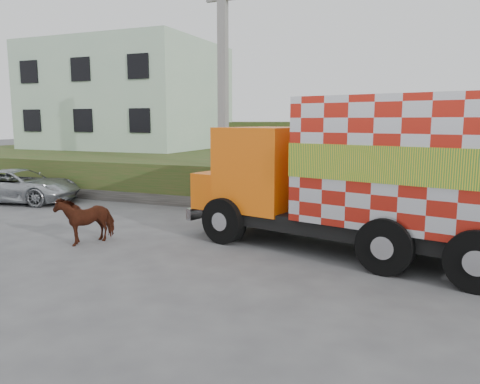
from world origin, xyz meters
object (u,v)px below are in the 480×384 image
at_px(cargo_truck, 369,175).
at_px(suv, 19,186).
at_px(utility_pole, 223,92).
at_px(pedestrian, 306,141).
at_px(cow, 86,219).

distance_m(cargo_truck, suv, 13.43).
height_order(utility_pole, pedestrian, utility_pole).
height_order(utility_pole, suv, utility_pole).
height_order(cargo_truck, pedestrian, cargo_truck).
bearing_deg(suv, cow, -133.08).
bearing_deg(suv, pedestrian, -81.76).
xyz_separation_m(utility_pole, cargo_truck, (5.59, -4.24, -2.21)).
height_order(cargo_truck, suv, cargo_truck).
relative_size(cargo_truck, cow, 5.94).
height_order(cow, pedestrian, pedestrian).
distance_m(utility_pole, cow, 6.95).
relative_size(cargo_truck, pedestrian, 5.03).
height_order(utility_pole, cargo_truck, utility_pole).
xyz_separation_m(suv, pedestrian, (10.17, 3.86, 1.71)).
distance_m(cargo_truck, pedestrian, 6.72).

